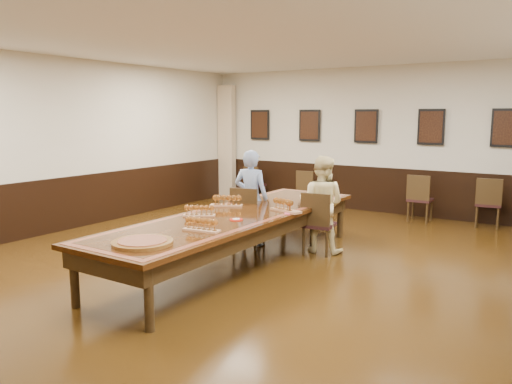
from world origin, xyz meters
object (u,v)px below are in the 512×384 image
Objects in this scene: chair_man at (249,217)px; spare_chair_b at (308,189)px; person_man at (251,198)px; chair_woman at (319,223)px; person_woman at (321,204)px; conference_table at (237,223)px; spare_chair_a at (255,184)px; spare_chair_d at (488,202)px; carved_platter at (142,242)px; spare_chair_c at (420,198)px.

chair_man reaches higher than spare_chair_b.
person_man is (-0.02, 0.10, 0.30)m from chair_man.
person_woman reaches higher than chair_woman.
chair_woman is 0.19× the size of conference_table.
person_man reaches higher than spare_chair_a.
spare_chair_a is 0.92× the size of spare_chair_d.
chair_woman is 1.10× the size of spare_chair_b.
spare_chair_b is 0.18× the size of conference_table.
spare_chair_b is at bearing -68.70° from chair_woman.
spare_chair_b is at bearing -89.04° from person_man.
person_woman is at bearing 80.37° from carved_platter.
conference_table is at bearing 71.70° from spare_chair_c.
spare_chair_a is 4.24m from person_man.
chair_woman is 1.42× the size of carved_platter.
person_woman is 1.49m from conference_table.
person_woman reaches higher than carved_platter.
chair_man is 4.32m from spare_chair_a.
spare_chair_d is 7.06m from carved_platter.
person_woman is (-0.02, 0.10, 0.27)m from chair_woman.
spare_chair_c is at bearing 79.08° from carved_platter.
spare_chair_b is 3.76m from person_woman.
spare_chair_c is 1.41× the size of carved_platter.
person_woman is at bearing 51.82° from spare_chair_d.
spare_chair_b is 0.58× the size of person_woman.
chair_man reaches higher than spare_chair_d.
carved_platter is at bearing -85.94° from conference_table.
spare_chair_c is (2.59, -0.06, 0.04)m from spare_chair_b.
person_man is at bearing -0.99° from chair_woman.
chair_woman reaches higher than carved_platter.
conference_table is (-0.71, -1.21, 0.12)m from chair_woman.
conference_table is 1.97m from carved_platter.
conference_table is (-2.62, -4.64, 0.13)m from spare_chair_d.
person_man reaches higher than chair_woman.
carved_platter is (-1.24, -6.43, 0.29)m from spare_chair_c.
person_man is at bearing 4.04° from person_woman.
carved_platter is at bearing 114.42° from spare_chair_a.
spare_chair_a is (-2.29, 3.67, -0.05)m from chair_man.
carved_platter is (0.58, -2.91, 0.28)m from chair_man.
carved_platter is (1.35, -6.49, 0.33)m from spare_chair_b.
chair_woman reaches higher than spare_chair_d.
chair_woman is 0.61× the size of person_man.
chair_woman is 0.29m from person_woman.
spare_chair_a is 4.11m from spare_chair_c.
conference_table is (-0.69, -1.31, -0.15)m from person_woman.
chair_woman is at bearing 90.00° from person_woman.
spare_chair_b is (-0.78, 3.59, -0.05)m from chair_man.
spare_chair_d is at bearing -178.74° from spare_chair_a.
person_woman is at bearing 114.73° from spare_chair_b.
spare_chair_d is at bearing -173.07° from spare_chair_c.
chair_woman is at bearing 79.79° from carved_platter.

